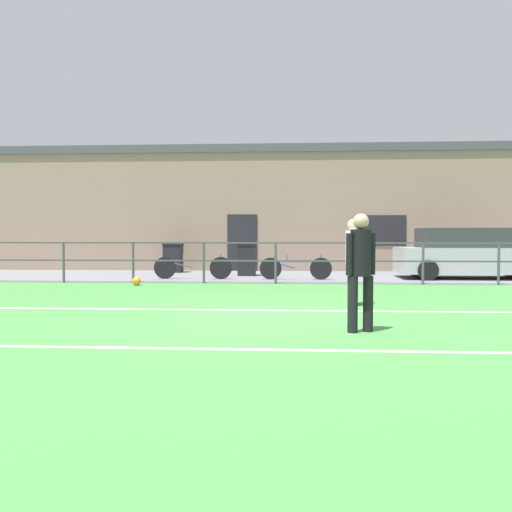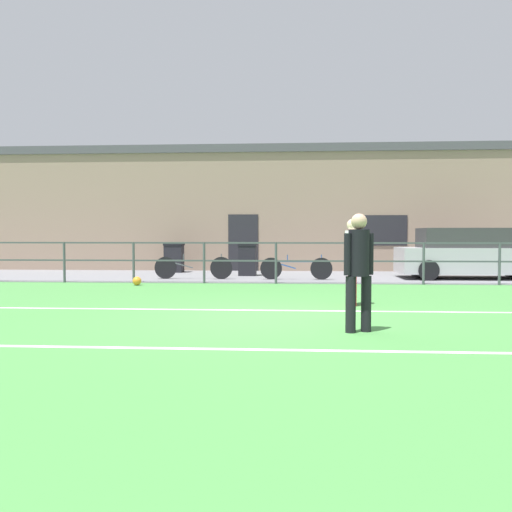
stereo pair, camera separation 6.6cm
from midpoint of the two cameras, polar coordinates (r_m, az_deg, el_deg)
ground at (r=9.00m, az=1.13°, el=-6.53°), size 60.00×44.00×0.04m
field_line_touchline at (r=9.73m, az=1.34°, el=-5.74°), size 36.00×0.11×0.00m
field_line_hash at (r=6.47m, az=0.02°, el=-9.82°), size 36.00×0.11×0.00m
pavement_strip at (r=17.44m, az=2.47°, el=-2.16°), size 48.00×5.00×0.02m
perimeter_fence at (r=14.90m, az=2.24°, el=-0.08°), size 36.07×0.07×1.15m
clubhouse_facade at (r=21.11m, az=2.74°, el=4.96°), size 28.00×2.56×4.68m
player_goalkeeper at (r=7.63m, az=11.02°, el=-0.93°), size 0.42×0.29×1.65m
player_striker at (r=10.50m, az=10.30°, el=-0.04°), size 0.29×0.45×1.66m
soccer_ball_match at (r=14.81m, az=-12.31°, el=-2.58°), size 0.23×0.23×0.23m
parked_car_red at (r=17.71m, az=21.66°, el=0.15°), size 4.35×1.85×1.54m
bicycle_parked_0 at (r=16.12m, az=4.36°, el=-1.28°), size 2.14×0.04×0.75m
bicycle_parked_1 at (r=16.39m, az=-6.53°, el=-1.20°), size 2.37×0.04×0.76m
trash_bin_0 at (r=17.61m, az=-0.80°, el=-0.35°), size 0.60×0.51×1.05m
trash_bin_1 at (r=19.38m, az=-8.54°, el=-0.16°), size 0.67×0.57×1.04m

